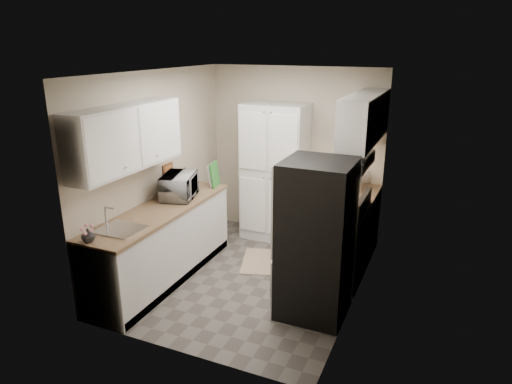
% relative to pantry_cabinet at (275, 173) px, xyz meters
% --- Properties ---
extents(ground, '(3.20, 3.20, 0.00)m').
position_rel_pantry_cabinet_xyz_m(ground, '(0.20, -1.32, -1.00)').
color(ground, '#56514C').
rests_on(ground, ground).
extents(room_shell, '(2.64, 3.24, 2.52)m').
position_rel_pantry_cabinet_xyz_m(room_shell, '(0.18, -1.32, 0.63)').
color(room_shell, '#B7AC94').
rests_on(room_shell, ground).
extents(pantry_cabinet, '(0.90, 0.55, 2.00)m').
position_rel_pantry_cabinet_xyz_m(pantry_cabinet, '(0.00, 0.00, 0.00)').
color(pantry_cabinet, silver).
rests_on(pantry_cabinet, ground).
extents(base_cabinet_left, '(0.60, 2.30, 0.88)m').
position_rel_pantry_cabinet_xyz_m(base_cabinet_left, '(-0.79, -1.75, -0.56)').
color(base_cabinet_left, silver).
rests_on(base_cabinet_left, ground).
extents(countertop_left, '(0.63, 2.33, 0.04)m').
position_rel_pantry_cabinet_xyz_m(countertop_left, '(-0.79, -1.75, -0.10)').
color(countertop_left, '#846647').
rests_on(countertop_left, base_cabinet_left).
extents(base_cabinet_right, '(0.60, 0.80, 0.88)m').
position_rel_pantry_cabinet_xyz_m(base_cabinet_right, '(1.19, -0.12, -0.56)').
color(base_cabinet_right, silver).
rests_on(base_cabinet_right, ground).
extents(countertop_right, '(0.63, 0.83, 0.04)m').
position_rel_pantry_cabinet_xyz_m(countertop_right, '(1.19, -0.12, -0.10)').
color(countertop_right, '#846647').
rests_on(countertop_right, base_cabinet_right).
extents(electric_range, '(0.71, 0.78, 1.13)m').
position_rel_pantry_cabinet_xyz_m(electric_range, '(1.17, -0.93, -0.52)').
color(electric_range, '#B7B7BC').
rests_on(electric_range, ground).
extents(refrigerator, '(0.70, 0.72, 1.70)m').
position_rel_pantry_cabinet_xyz_m(refrigerator, '(1.14, -1.73, -0.15)').
color(refrigerator, '#B7B7BC').
rests_on(refrigerator, ground).
extents(microwave, '(0.52, 0.64, 0.31)m').
position_rel_pantry_cabinet_xyz_m(microwave, '(-0.79, -1.31, 0.07)').
color(microwave, '#B7B8BD').
rests_on(microwave, countertop_left).
extents(wine_bottle, '(0.07, 0.07, 0.26)m').
position_rel_pantry_cabinet_xyz_m(wine_bottle, '(-0.94, -0.93, 0.05)').
color(wine_bottle, black).
rests_on(wine_bottle, countertop_left).
extents(flower_vase, '(0.17, 0.17, 0.14)m').
position_rel_pantry_cabinet_xyz_m(flower_vase, '(-0.88, -2.83, -0.01)').
color(flower_vase, white).
rests_on(flower_vase, countertop_left).
extents(cutting_board, '(0.07, 0.27, 0.34)m').
position_rel_pantry_cabinet_xyz_m(cutting_board, '(-0.61, -0.70, 0.09)').
color(cutting_board, '#2F8331').
rests_on(cutting_board, countertop_left).
extents(toaster_oven, '(0.34, 0.41, 0.22)m').
position_rel_pantry_cabinet_xyz_m(toaster_oven, '(1.17, -0.01, 0.03)').
color(toaster_oven, '#A9A9AE').
rests_on(toaster_oven, countertop_right).
extents(fruit_basket, '(0.35, 0.35, 0.11)m').
position_rel_pantry_cabinet_xyz_m(fruit_basket, '(1.17, -0.02, 0.20)').
color(fruit_basket, gold).
rests_on(fruit_basket, toaster_oven).
extents(kitchen_mat, '(0.68, 0.87, 0.01)m').
position_rel_pantry_cabinet_xyz_m(kitchen_mat, '(0.15, -0.87, -0.99)').
color(kitchen_mat, tan).
rests_on(kitchen_mat, ground).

